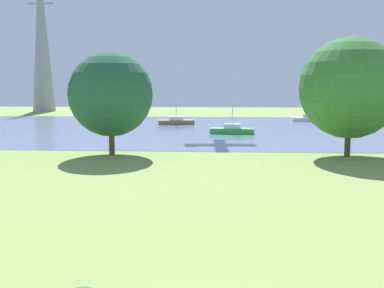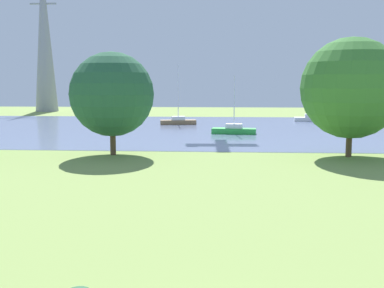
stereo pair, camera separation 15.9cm
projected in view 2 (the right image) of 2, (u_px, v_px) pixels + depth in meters
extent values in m
plane|color=#7F994C|center=(224.00, 170.00, 30.09)|extent=(160.00, 160.00, 0.00)
cube|color=slate|center=(225.00, 129.00, 57.79)|extent=(140.00, 40.00, 0.02)
cube|color=green|center=(234.00, 131.00, 51.71)|extent=(4.93, 2.01, 0.60)
cube|color=white|center=(234.00, 126.00, 51.64)|extent=(1.91, 1.29, 0.50)
cylinder|color=silver|center=(234.00, 102.00, 51.30)|extent=(0.10, 0.10, 5.75)
cube|color=white|center=(311.00, 119.00, 68.38)|extent=(4.92, 1.93, 0.60)
cube|color=white|center=(311.00, 116.00, 68.31)|extent=(1.89, 1.26, 0.50)
cylinder|color=silver|center=(312.00, 95.00, 67.92)|extent=(0.10, 0.10, 6.58)
cube|color=brown|center=(178.00, 122.00, 63.49)|extent=(4.99, 2.29, 0.60)
cube|color=white|center=(178.00, 118.00, 63.42)|extent=(1.96, 1.39, 0.50)
cylinder|color=silver|center=(178.00, 92.00, 62.97)|extent=(0.10, 0.10, 7.49)
cylinder|color=brown|center=(113.00, 139.00, 36.48)|extent=(0.44, 0.44, 2.42)
sphere|color=#25563B|center=(112.00, 94.00, 36.03)|extent=(6.48, 6.48, 6.48)
cylinder|color=brown|center=(349.00, 140.00, 35.45)|extent=(0.44, 0.44, 2.53)
sphere|color=#3A7632|center=(351.00, 88.00, 34.95)|extent=(7.53, 7.53, 7.53)
cone|color=gray|center=(44.00, 35.00, 91.95)|extent=(4.40, 4.40, 29.85)
cube|color=gray|center=(43.00, 4.00, 91.19)|extent=(5.20, 0.30, 0.30)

